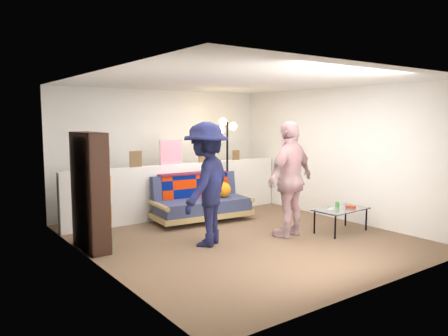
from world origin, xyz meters
name	(u,v)px	position (x,y,z in m)	size (l,w,h in m)	color
ground	(239,237)	(0.00, 0.00, 0.00)	(5.00, 5.00, 0.00)	brown
room_shell	(221,129)	(0.00, 0.47, 1.67)	(4.60, 5.05, 2.45)	silver
half_wall_ledge	(180,190)	(0.00, 1.80, 0.50)	(4.45, 0.15, 1.00)	silver
ledge_decor	(170,155)	(-0.23, 1.78, 1.18)	(2.97, 0.02, 0.45)	brown
futon_sofa	(201,201)	(0.13, 1.28, 0.35)	(1.82, 1.00, 0.75)	tan
bookshelf	(90,195)	(-2.08, 0.72, 0.77)	(0.28, 0.83, 1.66)	black
coffee_table	(341,210)	(1.54, -0.72, 0.36)	(0.94, 0.55, 0.48)	black
floor_lamp	(226,146)	(0.93, 1.61, 1.31)	(0.43, 0.35, 1.85)	black
person_left	(206,184)	(-0.63, -0.04, 0.90)	(1.16, 0.67, 1.80)	black
person_right	(290,179)	(0.69, -0.41, 0.90)	(1.06, 0.44, 1.81)	pink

